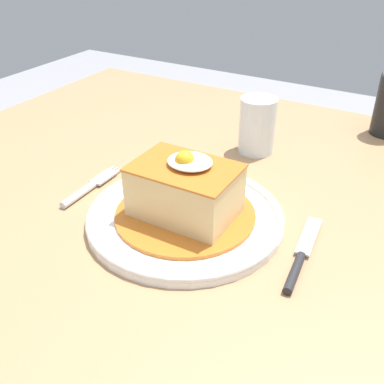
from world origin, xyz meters
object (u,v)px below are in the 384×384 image
Objects in this scene: main_plate at (185,216)px; drinking_glass at (257,129)px; fork at (87,189)px; knife at (299,261)px.

main_plate is 2.75× the size of drinking_glass.
drinking_glass is at bearing 57.35° from fork.
drinking_glass reaches higher than knife.
drinking_glass reaches higher than fork.
fork is 0.33m from drinking_glass.
main_plate is at bearing -89.30° from drinking_glass.
fork is 0.36m from knife.
main_plate is 0.18m from fork.
fork is at bearing -177.25° from main_plate.
knife is at bearing -57.22° from drinking_glass.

